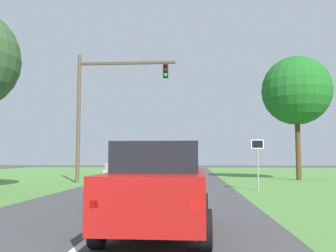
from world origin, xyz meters
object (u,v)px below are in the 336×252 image
red_suv_near (160,185)px  pickup_truck_lead (148,175)px  traffic_light (102,99)px  keep_moving_sign (258,156)px  oak_tree_right (296,91)px

red_suv_near → pickup_truck_lead: size_ratio=0.93×
traffic_light → keep_moving_sign: bearing=-27.9°
red_suv_near → keep_moving_sign: size_ratio=1.80×
traffic_light → oak_tree_right: oak_tree_right is taller
red_suv_near → oak_tree_right: size_ratio=0.53×
red_suv_near → oak_tree_right: oak_tree_right is taller
pickup_truck_lead → traffic_light: 11.54m
pickup_truck_lead → traffic_light: size_ratio=0.61×
traffic_light → pickup_truck_lead: bearing=-66.8°
keep_moving_sign → oak_tree_right: 10.79m
traffic_light → keep_moving_sign: traffic_light is taller
traffic_light → keep_moving_sign: (9.00, -4.77, -3.68)m
pickup_truck_lead → oak_tree_right: bearing=56.3°
keep_moving_sign → traffic_light: bearing=152.1°
red_suv_near → pickup_truck_lead: 5.40m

